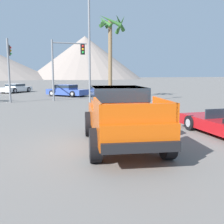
{
  "coord_description": "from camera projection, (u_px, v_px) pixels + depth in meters",
  "views": [
    {
      "loc": [
        -2.94,
        -8.09,
        2.35
      ],
      "look_at": [
        0.21,
        0.76,
        0.98
      ],
      "focal_mm": 42.0,
      "sensor_mm": 36.0,
      "label": 1
    }
  ],
  "objects": [
    {
      "name": "traffic_light_main",
      "position": [
        9.0,
        59.0,
        22.39
      ],
      "size": [
        0.38,
        3.23,
        5.2
      ],
      "rotation": [
        0.0,
        0.0,
        1.57
      ],
      "color": "slate",
      "rests_on": "ground_plane"
    },
    {
      "name": "orange_pickup_truck",
      "position": [
        121.0,
        112.0,
        8.87
      ],
      "size": [
        3.07,
        5.49,
        1.9
      ],
      "rotation": [
        0.0,
        0.0,
        -0.2
      ],
      "color": "#CC4C0C",
      "rests_on": "ground_plane"
    },
    {
      "name": "parked_car_blue",
      "position": [
        67.0,
        90.0,
        27.85
      ],
      "size": [
        4.26,
        4.44,
        1.23
      ],
      "rotation": [
        0.0,
        0.0,
        3.88
      ],
      "color": "#334C9E",
      "rests_on": "ground_plane"
    },
    {
      "name": "distant_mountain_range",
      "position": [
        29.0,
        61.0,
        120.37
      ],
      "size": [
        112.52,
        62.08,
        20.64
      ],
      "color": "gray",
      "rests_on": "ground_plane"
    },
    {
      "name": "palm_tree_tall",
      "position": [
        111.0,
        37.0,
        23.86
      ],
      "size": [
        2.78,
        2.63,
        7.63
      ],
      "color": "brown",
      "rests_on": "ground_plane"
    },
    {
      "name": "ground_plane",
      "position": [
        114.0,
        144.0,
        8.85
      ],
      "size": [
        320.0,
        320.0,
        0.0
      ],
      "primitive_type": "plane",
      "color": "slate"
    },
    {
      "name": "parked_car_white",
      "position": [
        16.0,
        88.0,
        33.36
      ],
      "size": [
        4.13,
        4.57,
        1.11
      ],
      "rotation": [
        0.0,
        0.0,
        5.62
      ],
      "color": "white",
      "rests_on": "ground_plane"
    },
    {
      "name": "traffic_light_crosswalk",
      "position": [
        66.0,
        59.0,
        22.97
      ],
      "size": [
        3.12,
        0.38,
        5.27
      ],
      "color": "slate",
      "rests_on": "ground_plane"
    },
    {
      "name": "street_lamp_post",
      "position": [
        89.0,
        29.0,
        17.51
      ],
      "size": [
        0.9,
        0.24,
        9.06
      ],
      "color": "slate",
      "rests_on": "ground_plane"
    }
  ]
}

